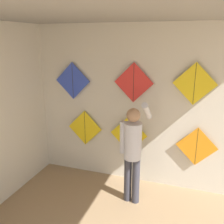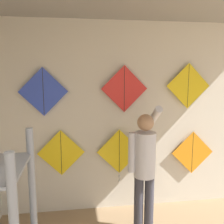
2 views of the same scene
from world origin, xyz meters
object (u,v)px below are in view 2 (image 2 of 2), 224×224
kite_5 (188,86)px  kite_1 (119,153)px  kite_3 (43,92)px  kite_2 (192,153)px  kite_0 (61,153)px  shopkeeper (144,163)px  kite_4 (124,89)px

kite_5 → kite_1: bearing=-180.0°
kite_3 → kite_5: 2.10m
kite_1 → kite_3: size_ratio=1.21×
kite_1 → kite_2: kite_1 is taller
kite_1 → kite_5: 1.43m
kite_1 → kite_0: bearing=180.0°
shopkeeper → kite_5: (0.81, 0.58, 0.93)m
kite_3 → kite_4: bearing=0.0°
kite_2 → kite_0: bearing=180.0°
kite_1 → kite_4: kite_4 is taller
kite_1 → kite_2: (1.16, 0.00, -0.05)m
kite_2 → kite_4: bearing=180.0°
kite_1 → kite_4: (0.07, 0.00, 0.95)m
kite_2 → kite_4: 1.48m
kite_0 → kite_5: (1.88, 0.00, 0.95)m
kite_2 → kite_4: (-1.09, 0.00, 1.00)m
shopkeeper → kite_2: size_ratio=2.48×
kite_1 → kite_2: size_ratio=1.21×
kite_2 → kite_3: size_ratio=1.00×
kite_0 → kite_1: 0.85m
kite_0 → kite_1: size_ratio=0.83×
kite_0 → kite_2: 2.01m
kite_1 → kite_2: 1.16m
kite_5 → kite_3: bearing=180.0°
kite_0 → kite_2: (2.01, 0.00, -0.09)m
kite_4 → kite_5: (0.97, 0.00, 0.03)m
kite_0 → kite_2: size_ratio=1.00×
kite_2 → kite_5: 1.04m
shopkeeper → kite_1: (-0.22, 0.58, -0.05)m
kite_2 → kite_3: bearing=180.0°
kite_2 → kite_5: size_ratio=1.00×
kite_3 → kite_4: kite_4 is taller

